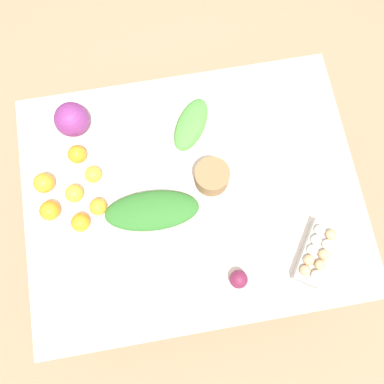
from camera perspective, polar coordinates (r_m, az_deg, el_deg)
The scene contains 15 objects.
ground_plane at distance 2.42m, azimuth 0.00°, elevation -4.57°, with size 8.00×8.00×0.00m, color #937A5B.
dining_table at distance 1.80m, azimuth 0.00°, elevation -0.85°, with size 1.35×1.06×0.71m.
cabbage_purple at distance 1.82m, azimuth -15.73°, elevation 9.29°, with size 0.14×0.14×0.14m, color #7A2D75.
egg_carton at distance 1.69m, azimuth 16.21°, elevation -7.84°, with size 0.21×0.25×0.09m.
paper_bag at distance 1.69m, azimuth 2.67°, elevation 2.03°, with size 0.14×0.14×0.10m, color olive.
greens_bunch_dandelion at distance 1.68m, azimuth -5.35°, elevation -2.49°, with size 0.37×0.16×0.06m, color #2D6B28.
greens_bunch_chard at distance 1.78m, azimuth -0.12°, elevation 8.99°, with size 0.25×0.11×0.06m, color #4C933D.
beet_root at distance 1.64m, azimuth 6.24°, elevation -11.49°, with size 0.07×0.07×0.07m, color maroon.
orange_0 at distance 1.74m, azimuth -15.43°, elevation -0.19°, with size 0.07×0.07×0.07m, color #F9A833.
orange_1 at distance 1.71m, azimuth -12.40°, elevation -1.90°, with size 0.07×0.07×0.07m, color orange.
orange_2 at distance 1.71m, azimuth -14.65°, elevation -3.96°, with size 0.07×0.07×0.07m, color orange.
orange_3 at distance 1.75m, azimuth -18.45°, elevation -2.37°, with size 0.08×0.08×0.08m, color orange.
orange_4 at distance 1.79m, azimuth -15.07°, elevation 4.87°, with size 0.08×0.08×0.08m, color orange.
orange_5 at distance 1.75m, azimuth -13.02°, elevation 2.30°, with size 0.07×0.07×0.07m, color #F9A833.
orange_6 at distance 1.79m, azimuth -19.14°, elevation 1.14°, with size 0.08×0.08×0.08m, color orange.
Camera 1 is at (0.08, 0.44, 2.37)m, focal length 40.00 mm.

